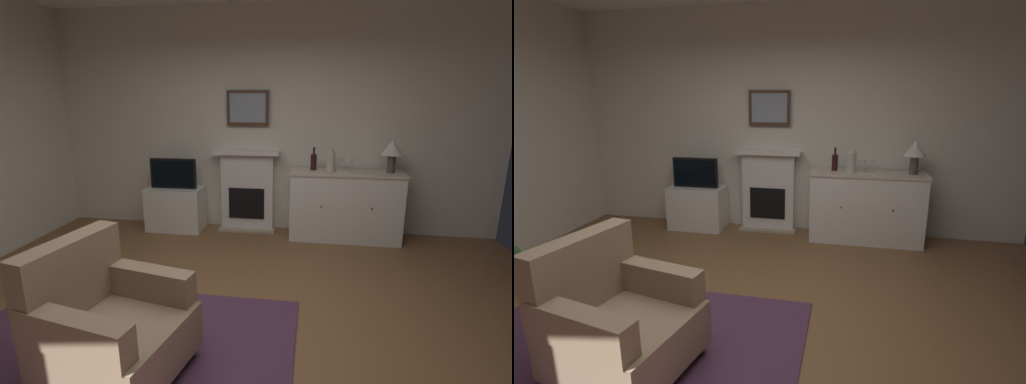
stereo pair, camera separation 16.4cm
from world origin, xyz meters
The scene contains 14 objects.
ground_plane centered at (0.00, 0.00, -0.05)m, with size 5.94×5.24×0.10m, color brown.
wall_rear centered at (0.00, 2.59, 1.46)m, with size 5.94×0.06×2.92m, color silver.
area_rug centered at (-0.74, -0.39, 0.01)m, with size 2.51×2.00×0.02m, color #4C2D47.
fireplace_unit centered at (-0.28, 2.46, 0.55)m, with size 0.87×0.30×1.10m.
framed_picture centered at (-0.28, 2.51, 1.64)m, with size 0.55×0.04×0.45m.
sideboard_cabinet centered at (1.01, 2.28, 0.44)m, with size 1.40×0.49×0.89m.
table_lamp centered at (1.53, 2.28, 1.16)m, with size 0.26×0.26×0.40m.
wine_bottle centered at (0.60, 2.33, 0.99)m, with size 0.08×0.08×0.29m.
wine_glass_left centered at (0.94, 2.26, 1.01)m, with size 0.07×0.07×0.16m.
wine_glass_center centered at (1.05, 2.27, 1.01)m, with size 0.07×0.07×0.16m.
vase_decorative centered at (0.80, 2.23, 1.03)m, with size 0.11×0.11×0.28m.
tv_cabinet centered at (-1.25, 2.30, 0.30)m, with size 0.75×0.42×0.59m.
tv_set centered at (-1.25, 2.28, 0.79)m, with size 0.62×0.07×0.40m.
armchair centered at (-0.66, -0.46, 0.38)m, with size 0.94×0.91×0.92m.
Camera 1 is at (0.59, -2.38, 1.79)m, focal length 26.17 mm.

